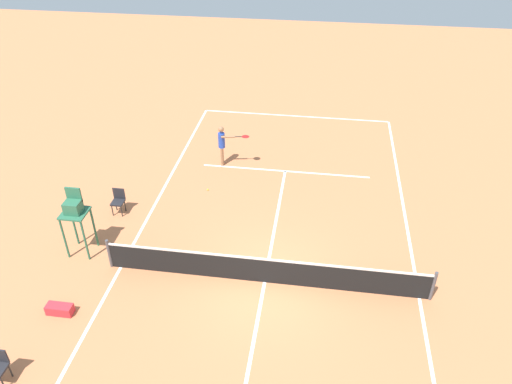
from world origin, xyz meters
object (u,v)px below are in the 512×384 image
(umpire_chair, at_px, (75,212))
(courtside_chair_mid, at_px, (118,200))
(player_serving, at_px, (223,142))
(tennis_ball, at_px, (208,190))
(equipment_bag, at_px, (60,309))

(umpire_chair, relative_size, courtside_chair_mid, 2.54)
(player_serving, distance_m, tennis_ball, 2.32)
(player_serving, bearing_deg, courtside_chair_mid, -48.26)
(courtside_chair_mid, bearing_deg, equipment_bag, 91.38)
(courtside_chair_mid, bearing_deg, umpire_chair, 80.43)
(tennis_ball, distance_m, courtside_chair_mid, 3.48)
(tennis_ball, relative_size, equipment_bag, 0.09)
(player_serving, xyz_separation_m, umpire_chair, (3.49, 6.22, 0.53))
(umpire_chair, height_order, equipment_bag, umpire_chair)
(tennis_ball, height_order, umpire_chair, umpire_chair)
(player_serving, xyz_separation_m, courtside_chair_mid, (3.11, 3.94, -0.54))
(tennis_ball, relative_size, courtside_chair_mid, 0.07)
(equipment_bag, bearing_deg, tennis_ball, -112.02)
(player_serving, bearing_deg, tennis_ball, -16.22)
(tennis_ball, bearing_deg, player_serving, -96.23)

